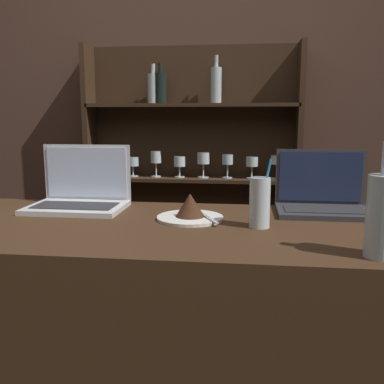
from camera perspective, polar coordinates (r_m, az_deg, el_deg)
The scene contains 8 objects.
bar_counter at distance 1.57m, azimuth -6.74°, elevation -21.53°, with size 2.01×0.69×0.97m.
back_wall at distance 2.62m, azimuth -0.26°, elevation 10.98°, with size 7.00×0.06×2.70m.
back_shelf at distance 2.57m, azimuth -0.04°, elevation 0.90°, with size 1.25×0.18×1.71m.
laptop_near at distance 1.65m, azimuth -14.67°, elevation -0.37°, with size 0.34×0.24×0.23m.
laptop_far at distance 1.59m, azimuth 16.98°, elevation -0.86°, with size 0.32×0.21×0.22m.
cake_plate at distance 1.42m, azimuth -0.25°, elevation -2.45°, with size 0.22×0.22×0.09m.
water_glass at distance 1.33m, azimuth 9.02°, elevation -1.38°, with size 0.07×0.06×0.21m.
wine_bottle_clear at distance 1.12m, azimuth 24.22°, elevation -2.71°, with size 0.08×0.08×0.28m.
Camera 1 is at (0.33, -0.96, 1.30)m, focal length 40.00 mm.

